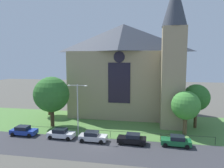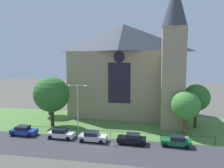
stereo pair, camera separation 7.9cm
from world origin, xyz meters
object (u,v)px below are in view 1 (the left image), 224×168
parked_car_white (61,133)px  parked_car_green (176,141)px  tree_left_near (52,94)px  parked_car_black (132,139)px  tree_left_far (49,92)px  parked_car_blue (24,131)px  tree_right_far (196,98)px  streetlamp_near (78,103)px  parked_car_silver (93,137)px  church_building (126,69)px  tree_right_near (186,106)px

parked_car_white → parked_car_green: same height
parked_car_green → tree_left_near: bearing=-11.2°
parked_car_black → tree_left_far: bearing=-32.3°
tree_left_near → parked_car_blue: bearing=-115.7°
parked_car_black → tree_right_far: bearing=-136.9°
streetlamp_near → parked_car_black: (8.93, -1.70, -4.62)m
tree_left_near → parked_car_silver: (9.34, -5.80, -5.22)m
church_building → tree_right_near: bearing=-44.7°
parked_car_white → parked_car_black: size_ratio=1.00×
tree_right_near → parked_car_silver: size_ratio=1.72×
parked_car_blue → parked_car_white: (6.59, -0.15, 0.00)m
tree_right_near → tree_right_far: bearing=58.7°
tree_left_near → tree_right_far: tree_left_near is taller
parked_car_white → parked_car_silver: (5.28, -0.40, 0.00)m
tree_left_near → parked_car_silver: 12.17m
church_building → parked_car_black: size_ratio=6.13×
tree_left_far → tree_right_far: 30.46m
tree_left_far → tree_right_far: size_ratio=0.96×
parked_car_silver → parked_car_green: same height
tree_left_near → streetlamp_near: 7.50m
tree_right_far → parked_car_black: (-10.62, -9.49, -4.79)m
tree_left_far → parked_car_green: 29.23m
tree_right_near → parked_car_white: 20.62m
tree_right_near → streetlamp_near: size_ratio=0.86×
tree_right_near → parked_car_silver: (-14.20, -5.78, -4.11)m
church_building → parked_car_blue: size_ratio=6.16×
church_building → tree_left_far: size_ratio=3.41×
streetlamp_near → parked_car_white: (-2.31, -1.49, -4.62)m
parked_car_white → parked_car_green: bearing=1.1°
parked_car_silver → parked_car_green: size_ratio=0.99×
streetlamp_near → parked_car_green: 15.99m
parked_car_black → parked_car_green: 6.32m
church_building → parked_car_green: church_building is taller
tree_right_far → parked_car_green: 11.22m
tree_right_far → parked_car_green: tree_right_far is taller
tree_left_far → tree_right_far: tree_right_far is taller
streetlamp_near → parked_car_silver: streetlamp_near is taller
church_building → tree_left_far: church_building is taller
tree_right_far → streetlamp_near: bearing=-158.3°
church_building → parked_car_blue: (-14.98, -16.21, -9.53)m
parked_car_white → parked_car_black: bearing=-0.3°
tree_left_near → parked_car_green: bearing=-13.8°
parked_car_white → parked_car_black: (11.24, -0.22, 0.00)m
parked_car_black → parked_car_blue: bearing=0.1°
tree_left_near → streetlamp_near: tree_left_near is taller
tree_left_near → parked_car_black: bearing=-20.2°
tree_right_far → parked_car_green: (-4.31, -9.18, -4.79)m
parked_car_black → tree_left_near: bearing=-18.9°
tree_right_near → parked_car_green: size_ratio=1.69×
church_building → streetlamp_near: (-6.08, -14.87, -4.90)m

